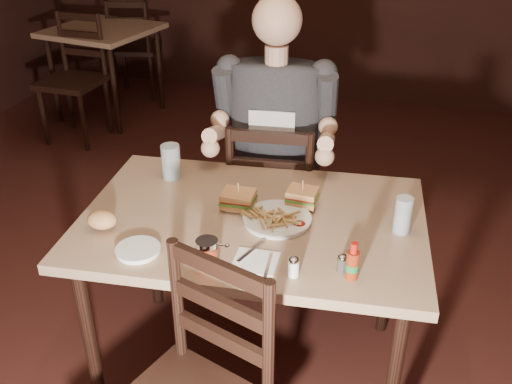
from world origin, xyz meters
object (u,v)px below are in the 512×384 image
(bg_chair_far, at_px, (135,48))
(syrup_dispenser, at_px, (207,253))
(bg_table, at_px, (103,38))
(chair_far, at_px, (274,203))
(main_table, at_px, (252,234))
(glass_left, at_px, (171,162))
(glass_right, at_px, (403,215))
(bg_chair_near, at_px, (72,81))
(side_plate, at_px, (138,251))
(hot_sauce, at_px, (353,261))
(diner, at_px, (274,110))
(dinner_plate, at_px, (277,220))

(bg_chair_far, height_order, syrup_dispenser, bg_chair_far)
(bg_table, bearing_deg, chair_far, -44.32)
(main_table, relative_size, glass_left, 9.21)
(main_table, bearing_deg, bg_chair_far, 123.36)
(main_table, distance_m, glass_right, 0.56)
(bg_chair_near, relative_size, syrup_dispenser, 9.89)
(chair_far, relative_size, glass_right, 6.77)
(side_plate, bearing_deg, chair_far, 75.35)
(bg_chair_near, bearing_deg, side_plate, -51.17)
(hot_sauce, height_order, side_plate, hot_sauce)
(glass_left, bearing_deg, syrup_dispenser, -56.77)
(diner, distance_m, glass_left, 0.52)
(glass_left, distance_m, syrup_dispenser, 0.65)
(glass_left, xyz_separation_m, hot_sauce, (0.82, -0.48, -0.01))
(chair_far, distance_m, hot_sauce, 1.07)
(diner, xyz_separation_m, dinner_plate, (0.16, -0.57, -0.20))
(main_table, distance_m, bg_chair_far, 3.71)
(hot_sauce, xyz_separation_m, syrup_dispenser, (-0.46, -0.06, -0.02))
(main_table, height_order, dinner_plate, dinner_plate)
(chair_far, xyz_separation_m, diner, (0.01, -0.05, 0.51))
(chair_far, relative_size, bg_chair_far, 1.02)
(side_plate, bearing_deg, glass_right, 23.44)
(syrup_dispenser, bearing_deg, hot_sauce, 2.46)
(bg_chair_far, distance_m, glass_left, 3.32)
(diner, xyz_separation_m, glass_left, (-0.36, -0.35, -0.13))
(bg_table, relative_size, bg_chair_far, 1.00)
(chair_far, bearing_deg, diner, 90.00)
(diner, distance_m, dinner_plate, 0.63)
(bg_table, height_order, hot_sauce, hot_sauce)
(diner, bearing_deg, glass_right, -46.87)
(diner, bearing_deg, bg_chair_far, 122.08)
(syrup_dispenser, distance_m, side_plate, 0.26)
(glass_left, bearing_deg, bg_table, 124.85)
(main_table, relative_size, bg_chair_near, 1.40)
(hot_sauce, bearing_deg, bg_chair_near, 137.19)
(bg_chair_far, height_order, diner, diner)
(chair_far, bearing_deg, glass_right, 130.76)
(chair_far, relative_size, syrup_dispenser, 9.66)
(bg_table, height_order, side_plate, side_plate)
(main_table, height_order, glass_left, glass_left)
(main_table, distance_m, glass_left, 0.49)
(glass_right, bearing_deg, bg_table, 135.92)
(glass_left, xyz_separation_m, side_plate, (0.10, -0.54, -0.07))
(diner, relative_size, dinner_plate, 3.97)
(hot_sauce, bearing_deg, main_table, 146.42)
(bg_chair_far, relative_size, dinner_plate, 3.72)
(main_table, bearing_deg, bg_chair_near, 135.63)
(glass_right, height_order, syrup_dispenser, glass_right)
(bg_table, distance_m, bg_chair_far, 0.59)
(dinner_plate, bearing_deg, bg_chair_far, 124.54)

